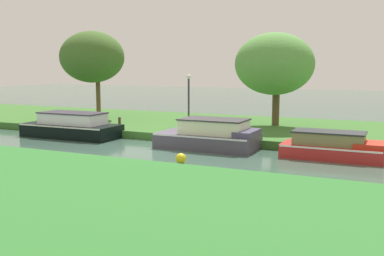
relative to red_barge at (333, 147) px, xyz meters
The scene contains 11 objects.
ground_plane 8.16m from the red_barge, behind, with size 120.00×120.00×0.00m, color #3E5D4E.
riverbank_far 9.93m from the red_barge, 144.24° to the left, with size 72.00×10.00×0.40m, color #396C2B.
red_barge is the anchor object (origin of this frame).
black_narrowboat 13.54m from the red_barge, behind, with size 5.40×2.13×1.35m.
slate_cruiser 5.45m from the red_barge, behind, with size 4.63×2.27×1.40m.
willow_tree_left 17.23m from the red_barge, 162.18° to the left, with size 4.34×3.88×5.67m.
willow_tree_centre 8.05m from the red_barge, 124.29° to the left, with size 4.47×3.96×5.27m.
lamp_post 8.38m from the red_barge, 161.79° to the left, with size 0.24×0.24×2.96m.
mooring_post_near 13.12m from the red_barge, behind, with size 0.15×0.15×0.66m, color #532F30.
mooring_post_far 11.42m from the red_barge, behind, with size 0.15×0.15×0.65m, color #473122.
channel_buoy 6.34m from the red_barge, 145.38° to the right, with size 0.42×0.42×0.42m, color yellow.
Camera 1 is at (10.48, -17.80, 3.74)m, focal length 42.07 mm.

